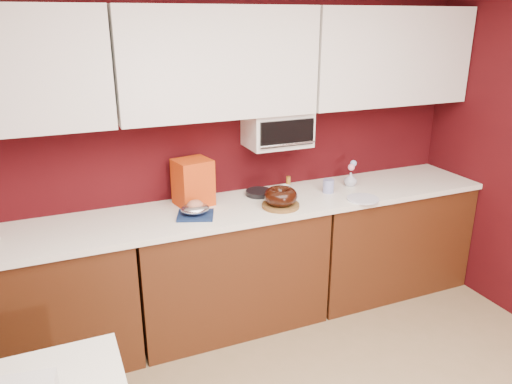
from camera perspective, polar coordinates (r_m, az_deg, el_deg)
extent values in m
cube|color=#3B080B|center=(3.58, -5.13, 5.12)|extent=(4.00, 0.02, 2.50)
cube|color=#46210E|center=(3.45, -24.92, -12.07)|extent=(1.31, 0.58, 0.86)
cube|color=#46210E|center=(3.60, -3.17, -8.75)|extent=(1.31, 0.58, 0.86)
cube|color=#46210E|center=(4.20, 14.25, -5.12)|extent=(1.31, 0.58, 0.86)
cube|color=white|center=(3.42, -3.31, -2.08)|extent=(4.00, 0.62, 0.04)
cube|color=white|center=(3.33, -4.52, 14.53)|extent=(1.31, 0.33, 0.70)
cube|color=white|center=(3.96, 14.70, 14.75)|extent=(1.31, 0.33, 0.70)
cube|color=white|center=(3.59, 2.45, 7.24)|extent=(0.45, 0.30, 0.25)
cube|color=black|center=(3.45, 3.60, 6.72)|extent=(0.40, 0.02, 0.18)
cylinder|color=silver|center=(3.45, 3.68, 5.45)|extent=(0.42, 0.02, 0.02)
cylinder|color=brown|center=(3.41, 2.83, -1.55)|extent=(0.27, 0.27, 0.02)
torus|color=black|center=(3.38, 2.85, -0.47)|extent=(0.23, 0.23, 0.09)
cube|color=#132449|center=(3.27, -6.94, -2.66)|extent=(0.28, 0.26, 0.02)
ellipsoid|color=silver|center=(3.25, -6.97, -1.91)|extent=(0.22, 0.19, 0.07)
ellipsoid|color=#BC7356|center=(3.24, -6.99, -1.49)|extent=(0.11, 0.10, 0.07)
cube|color=#AA1D0B|center=(3.44, -7.21, 1.11)|extent=(0.27, 0.25, 0.32)
cylinder|color=black|center=(3.63, 0.34, -0.08)|extent=(0.20, 0.20, 0.03)
imported|color=white|center=(3.58, 3.36, 0.14)|extent=(0.13, 0.13, 0.10)
cylinder|color=navy|center=(3.72, 8.27, 0.68)|extent=(0.10, 0.10, 0.10)
imported|color=#A9AEC0|center=(3.89, 10.76, 1.54)|extent=(0.10, 0.10, 0.12)
sphere|color=pink|center=(3.86, 10.84, 2.79)|extent=(0.05, 0.05, 0.05)
sphere|color=#8AA8DE|center=(3.89, 11.07, 3.23)|extent=(0.05, 0.05, 0.05)
cylinder|color=silver|center=(3.62, 12.12, -0.77)|extent=(0.24, 0.24, 0.01)
cylinder|color=#935F1A|center=(3.75, 3.71, 1.04)|extent=(0.04, 0.04, 0.10)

